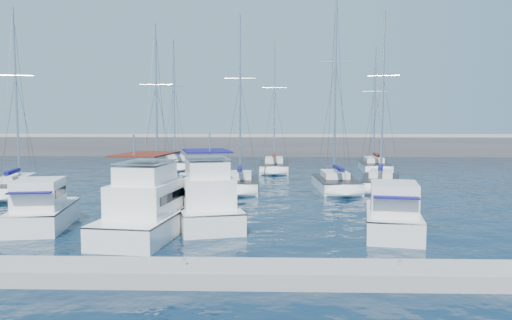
{
  "coord_description": "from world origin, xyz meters",
  "views": [
    {
      "loc": [
        3.23,
        -29.2,
        6.11
      ],
      "look_at": [
        2.13,
        7.45,
        3.0
      ],
      "focal_mm": 35.0,
      "sensor_mm": 36.0,
      "label": 1
    }
  ],
  "objects_px": {
    "sailboat_mid_b": "(156,187)",
    "sailboat_back_b": "(274,166)",
    "motor_yacht_stbd_outer": "(393,216)",
    "sailboat_mid_c": "(240,184)",
    "sailboat_back_c": "(374,166)",
    "motor_yacht_port_inner": "(154,210)",
    "sailboat_mid_a": "(18,187)",
    "sailboat_mid_d": "(336,183)",
    "motor_yacht_port_outer": "(42,211)",
    "sailboat_back_a": "(176,164)",
    "sailboat_mid_e": "(381,182)",
    "motor_yacht_stbd_inner": "(205,203)"
  },
  "relations": [
    {
      "from": "sailboat_mid_d",
      "to": "sailboat_back_c",
      "type": "height_order",
      "value": "sailboat_mid_d"
    },
    {
      "from": "motor_yacht_port_inner",
      "to": "sailboat_mid_e",
      "type": "distance_m",
      "value": 23.24
    },
    {
      "from": "sailboat_mid_b",
      "to": "sailboat_back_b",
      "type": "bearing_deg",
      "value": 60.01
    },
    {
      "from": "motor_yacht_port_inner",
      "to": "sailboat_back_a",
      "type": "relative_size",
      "value": 0.68
    },
    {
      "from": "sailboat_mid_d",
      "to": "sailboat_mid_a",
      "type": "bearing_deg",
      "value": -174.81
    },
    {
      "from": "motor_yacht_stbd_inner",
      "to": "motor_yacht_stbd_outer",
      "type": "distance_m",
      "value": 10.63
    },
    {
      "from": "sailboat_mid_a",
      "to": "sailboat_mid_b",
      "type": "relative_size",
      "value": 1.08
    },
    {
      "from": "motor_yacht_stbd_outer",
      "to": "sailboat_mid_c",
      "type": "distance_m",
      "value": 18.07
    },
    {
      "from": "sailboat_mid_c",
      "to": "sailboat_back_c",
      "type": "distance_m",
      "value": 21.72
    },
    {
      "from": "sailboat_mid_c",
      "to": "motor_yacht_port_inner",
      "type": "bearing_deg",
      "value": -105.88
    },
    {
      "from": "motor_yacht_port_outer",
      "to": "motor_yacht_stbd_outer",
      "type": "relative_size",
      "value": 0.93
    },
    {
      "from": "sailboat_mid_b",
      "to": "sailboat_mid_c",
      "type": "height_order",
      "value": "sailboat_mid_c"
    },
    {
      "from": "sailboat_back_c",
      "to": "sailboat_mid_b",
      "type": "bearing_deg",
      "value": -135.73
    },
    {
      "from": "motor_yacht_port_inner",
      "to": "sailboat_mid_a",
      "type": "xyz_separation_m",
      "value": [
        -13.98,
        12.66,
        -0.59
      ]
    },
    {
      "from": "motor_yacht_port_inner",
      "to": "sailboat_mid_c",
      "type": "height_order",
      "value": "sailboat_mid_c"
    },
    {
      "from": "sailboat_mid_d",
      "to": "motor_yacht_stbd_inner",
      "type": "bearing_deg",
      "value": -126.89
    },
    {
      "from": "motor_yacht_port_inner",
      "to": "sailboat_back_a",
      "type": "xyz_separation_m",
      "value": [
        -5.29,
        33.86,
        -0.6
      ]
    },
    {
      "from": "motor_yacht_port_outer",
      "to": "sailboat_mid_d",
      "type": "relative_size",
      "value": 0.35
    },
    {
      "from": "motor_yacht_stbd_inner",
      "to": "sailboat_mid_a",
      "type": "distance_m",
      "value": 19.38
    },
    {
      "from": "motor_yacht_stbd_outer",
      "to": "motor_yacht_port_inner",
      "type": "bearing_deg",
      "value": -170.91
    },
    {
      "from": "sailboat_back_b",
      "to": "sailboat_mid_d",
      "type": "bearing_deg",
      "value": -69.89
    },
    {
      "from": "motor_yacht_stbd_inner",
      "to": "sailboat_mid_b",
      "type": "bearing_deg",
      "value": 101.62
    },
    {
      "from": "motor_yacht_port_outer",
      "to": "sailboat_mid_c",
      "type": "height_order",
      "value": "sailboat_mid_c"
    },
    {
      "from": "sailboat_mid_a",
      "to": "sailboat_back_c",
      "type": "relative_size",
      "value": 1.04
    },
    {
      "from": "motor_yacht_stbd_inner",
      "to": "sailboat_back_c",
      "type": "xyz_separation_m",
      "value": [
        15.83,
        29.01,
        -0.61
      ]
    },
    {
      "from": "motor_yacht_stbd_inner",
      "to": "sailboat_mid_c",
      "type": "bearing_deg",
      "value": 69.85
    },
    {
      "from": "sailboat_mid_a",
      "to": "sailboat_back_a",
      "type": "distance_m",
      "value": 22.91
    },
    {
      "from": "motor_yacht_stbd_outer",
      "to": "sailboat_mid_d",
      "type": "distance_m",
      "value": 16.48
    },
    {
      "from": "sailboat_mid_d",
      "to": "sailboat_back_a",
      "type": "height_order",
      "value": "sailboat_mid_d"
    },
    {
      "from": "sailboat_mid_e",
      "to": "sailboat_mid_b",
      "type": "bearing_deg",
      "value": -156.49
    },
    {
      "from": "motor_yacht_stbd_inner",
      "to": "motor_yacht_stbd_outer",
      "type": "xyz_separation_m",
      "value": [
        10.26,
        -2.76,
        -0.19
      ]
    },
    {
      "from": "motor_yacht_port_inner",
      "to": "sailboat_mid_b",
      "type": "relative_size",
      "value": 0.77
    },
    {
      "from": "motor_yacht_port_inner",
      "to": "sailboat_back_b",
      "type": "distance_m",
      "value": 31.53
    },
    {
      "from": "motor_yacht_port_outer",
      "to": "sailboat_mid_c",
      "type": "xyz_separation_m",
      "value": [
        10.06,
        14.84,
        -0.39
      ]
    },
    {
      "from": "sailboat_mid_d",
      "to": "sailboat_back_a",
      "type": "relative_size",
      "value": 1.1
    },
    {
      "from": "sailboat_mid_e",
      "to": "sailboat_back_b",
      "type": "distance_m",
      "value": 16.62
    },
    {
      "from": "sailboat_mid_b",
      "to": "sailboat_back_c",
      "type": "distance_m",
      "value": 27.78
    },
    {
      "from": "motor_yacht_port_outer",
      "to": "sailboat_mid_d",
      "type": "distance_m",
      "value": 23.98
    },
    {
      "from": "sailboat_mid_a",
      "to": "sailboat_mid_c",
      "type": "height_order",
      "value": "sailboat_mid_a"
    },
    {
      "from": "sailboat_back_a",
      "to": "sailboat_back_b",
      "type": "height_order",
      "value": "sailboat_back_a"
    },
    {
      "from": "motor_yacht_stbd_outer",
      "to": "sailboat_mid_e",
      "type": "height_order",
      "value": "sailboat_mid_e"
    },
    {
      "from": "motor_yacht_stbd_outer",
      "to": "sailboat_mid_b",
      "type": "bearing_deg",
      "value": 148.93
    },
    {
      "from": "motor_yacht_stbd_inner",
      "to": "sailboat_mid_e",
      "type": "bearing_deg",
      "value": 32.65
    },
    {
      "from": "sailboat_mid_d",
      "to": "sailboat_mid_e",
      "type": "xyz_separation_m",
      "value": [
        4.03,
        0.82,
        -0.02
      ]
    },
    {
      "from": "sailboat_mid_c",
      "to": "sailboat_back_c",
      "type": "xyz_separation_m",
      "value": [
        14.58,
        16.1,
        -0.03
      ]
    },
    {
      "from": "sailboat_mid_b",
      "to": "sailboat_back_b",
      "type": "relative_size",
      "value": 0.92
    },
    {
      "from": "sailboat_mid_a",
      "to": "sailboat_mid_d",
      "type": "height_order",
      "value": "sailboat_mid_d"
    },
    {
      "from": "sailboat_back_c",
      "to": "sailboat_mid_e",
      "type": "bearing_deg",
      "value": -94.91
    },
    {
      "from": "sailboat_mid_b",
      "to": "sailboat_mid_c",
      "type": "relative_size",
      "value": 0.93
    },
    {
      "from": "sailboat_mid_c",
      "to": "sailboat_mid_e",
      "type": "bearing_deg",
      "value": 5.3
    }
  ]
}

